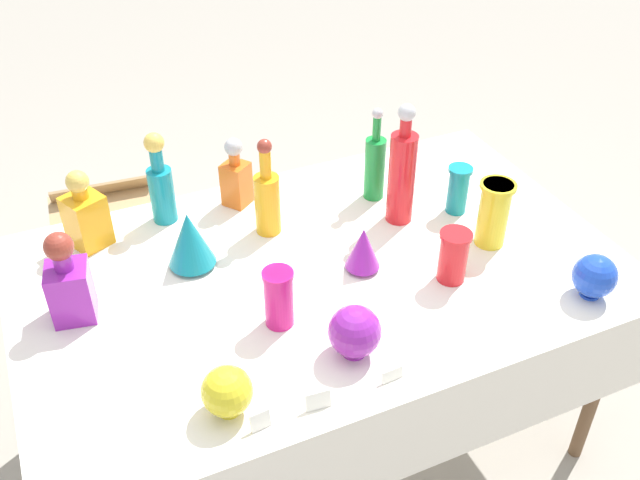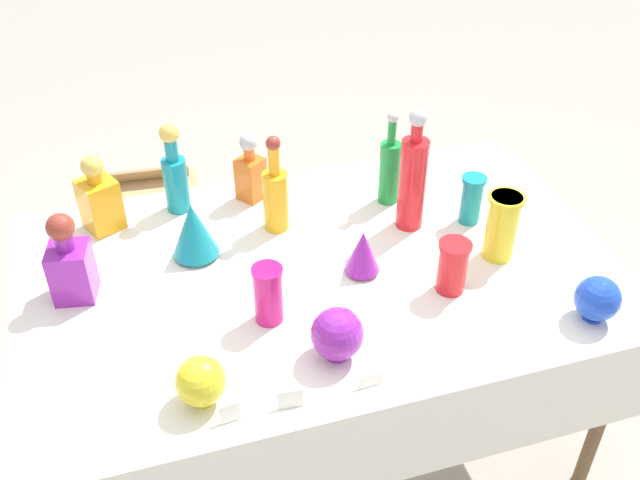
% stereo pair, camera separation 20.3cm
% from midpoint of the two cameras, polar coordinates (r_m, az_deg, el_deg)
% --- Properties ---
extents(ground_plane, '(40.00, 40.00, 0.00)m').
position_cam_midpoint_polar(ground_plane, '(2.64, -2.28, -15.20)').
color(ground_plane, '#A0998C').
extents(display_table, '(1.75, 1.09, 0.76)m').
position_cam_midpoint_polar(display_table, '(2.10, -2.37, -4.04)').
color(display_table, white).
rests_on(display_table, ground).
extents(tall_bottle_0, '(0.08, 0.08, 0.40)m').
position_cam_midpoint_polar(tall_bottle_0, '(2.20, 3.96, 5.26)').
color(tall_bottle_0, red).
rests_on(tall_bottle_0, display_table).
extents(tall_bottle_1, '(0.08, 0.08, 0.31)m').
position_cam_midpoint_polar(tall_bottle_1, '(2.29, -15.15, 4.25)').
color(tall_bottle_1, teal).
rests_on(tall_bottle_1, display_table).
extents(tall_bottle_2, '(0.07, 0.07, 0.32)m').
position_cam_midpoint_polar(tall_bottle_2, '(2.33, 1.92, 5.97)').
color(tall_bottle_2, '#198C38').
rests_on(tall_bottle_2, display_table).
extents(tall_bottle_3, '(0.08, 0.08, 0.32)m').
position_cam_midpoint_polar(tall_bottle_3, '(2.18, -6.92, 3.26)').
color(tall_bottle_3, orange).
rests_on(tall_bottle_3, display_table).
extents(square_decanter_0, '(0.11, 0.11, 0.24)m').
position_cam_midpoint_polar(square_decanter_0, '(2.34, -9.24, 4.96)').
color(square_decanter_0, orange).
rests_on(square_decanter_0, display_table).
extents(square_decanter_1, '(0.13, 0.13, 0.27)m').
position_cam_midpoint_polar(square_decanter_1, '(2.01, -22.24, -3.32)').
color(square_decanter_1, purple).
rests_on(square_decanter_1, display_table).
extents(square_decanter_2, '(0.14, 0.14, 0.26)m').
position_cam_midpoint_polar(square_decanter_2, '(2.27, -20.74, 1.83)').
color(square_decanter_2, orange).
rests_on(square_decanter_2, display_table).
extents(slender_vase_0, '(0.09, 0.09, 0.16)m').
position_cam_midpoint_polar(slender_vase_0, '(2.02, 7.83, -1.28)').
color(slender_vase_0, red).
rests_on(slender_vase_0, display_table).
extents(slender_vase_1, '(0.08, 0.08, 0.16)m').
position_cam_midpoint_polar(slender_vase_1, '(2.30, 8.54, 4.06)').
color(slender_vase_1, teal).
rests_on(slender_vase_1, display_table).
extents(slender_vase_2, '(0.08, 0.08, 0.17)m').
position_cam_midpoint_polar(slender_vase_2, '(1.86, -6.46, -4.64)').
color(slender_vase_2, '#C61972').
rests_on(slender_vase_2, display_table).
extents(slender_vase_3, '(0.11, 0.11, 0.21)m').
position_cam_midpoint_polar(slender_vase_3, '(2.16, 11.15, 2.12)').
color(slender_vase_3, yellow).
rests_on(slender_vase_3, display_table).
extents(fluted_vase_0, '(0.14, 0.14, 0.18)m').
position_cam_midpoint_polar(fluted_vase_0, '(2.09, -13.13, -0.02)').
color(fluted_vase_0, teal).
rests_on(fluted_vase_0, display_table).
extents(fluted_vase_1, '(0.10, 0.10, 0.14)m').
position_cam_midpoint_polar(fluted_vase_1, '(2.04, 0.63, -0.78)').
color(fluted_vase_1, purple).
rests_on(fluted_vase_1, display_table).
extents(round_bowl_0, '(0.12, 0.12, 0.13)m').
position_cam_midpoint_polar(round_bowl_0, '(1.69, -10.96, -11.96)').
color(round_bowl_0, yellow).
rests_on(round_bowl_0, display_table).
extents(round_bowl_1, '(0.14, 0.14, 0.14)m').
position_cam_midpoint_polar(round_bowl_1, '(1.78, -0.48, -7.48)').
color(round_bowl_1, purple).
rests_on(round_bowl_1, display_table).
extents(round_bowl_2, '(0.12, 0.12, 0.13)m').
position_cam_midpoint_polar(round_bowl_2, '(2.06, 18.54, -2.87)').
color(round_bowl_2, blue).
rests_on(round_bowl_2, display_table).
extents(price_tag_left, '(0.06, 0.02, 0.03)m').
position_cam_midpoint_polar(price_tag_left, '(1.76, 2.48, -10.87)').
color(price_tag_left, white).
rests_on(price_tag_left, display_table).
extents(price_tag_center, '(0.05, 0.02, 0.05)m').
position_cam_midpoint_polar(price_tag_center, '(1.68, -8.38, -14.27)').
color(price_tag_center, white).
rests_on(price_tag_center, display_table).
extents(price_tag_right, '(0.06, 0.02, 0.05)m').
position_cam_midpoint_polar(price_tag_right, '(1.70, -3.65, -12.85)').
color(price_tag_right, white).
rests_on(price_tag_right, display_table).
extents(cardboard_box_behind_left, '(0.53, 0.42, 0.39)m').
position_cam_midpoint_polar(cardboard_box_behind_left, '(3.39, -17.76, 0.21)').
color(cardboard_box_behind_left, tan).
rests_on(cardboard_box_behind_left, ground).
extents(cardboard_box_behind_right, '(0.47, 0.35, 0.42)m').
position_cam_midpoint_polar(cardboard_box_behind_right, '(3.09, -17.17, -3.24)').
color(cardboard_box_behind_right, tan).
rests_on(cardboard_box_behind_right, ground).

